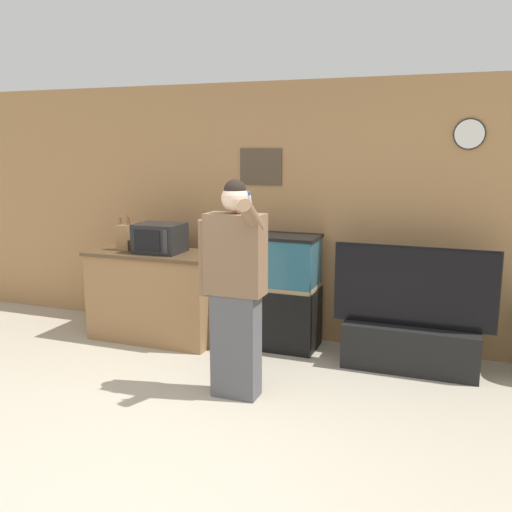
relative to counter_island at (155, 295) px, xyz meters
name	(u,v)px	position (x,y,z in m)	size (l,w,h in m)	color
ground_plane	(158,454)	(1.18, -2.00, -0.46)	(18.00, 18.00, 0.00)	#B2A893
wall_back_paneled	(282,213)	(1.18, 0.56, 0.84)	(10.00, 0.08, 2.60)	#A87A4C
counter_island	(155,295)	(0.00, 0.00, 0.00)	(1.34, 0.62, 0.92)	olive
microwave	(160,238)	(0.09, -0.02, 0.60)	(0.46, 0.37, 0.29)	black
knife_block	(124,237)	(-0.32, -0.03, 0.59)	(0.14, 0.09, 0.36)	olive
aquarium_on_stand	(277,291)	(1.25, 0.22, 0.10)	(0.81, 0.46, 1.13)	black
tv_on_stand	(411,334)	(2.56, 0.06, -0.13)	(1.41, 0.40, 1.12)	black
person_standing	(234,286)	(1.30, -0.99, 0.44)	(0.54, 0.41, 1.73)	#515156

